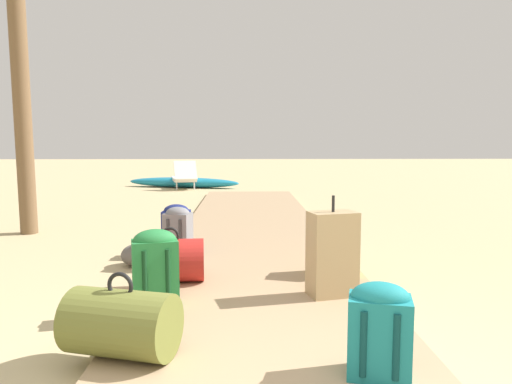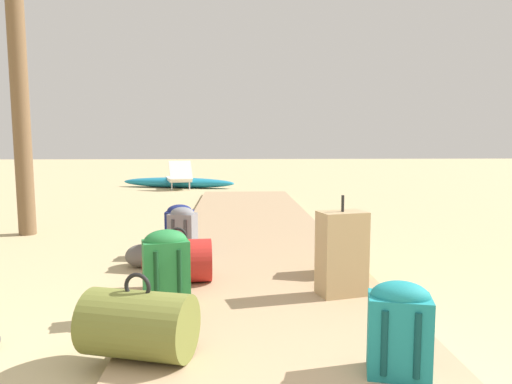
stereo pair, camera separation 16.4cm
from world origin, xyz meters
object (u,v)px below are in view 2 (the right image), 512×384
at_px(duffel_bag_olive, 138,324).
at_px(lounge_chair, 179,177).
at_px(backpack_green, 166,267).
at_px(backpack_teal, 399,326).
at_px(backpack_navy, 180,226).
at_px(duffel_bag_red, 178,261).
at_px(suitcase_tan, 342,253).
at_px(backpack_grey, 183,232).
at_px(kayak, 178,182).
at_px(backpack_yellow, 349,241).

height_order(duffel_bag_olive, lounge_chair, lounge_chair).
bearing_deg(backpack_green, lounge_chair, 95.91).
height_order(backpack_green, backpack_teal, backpack_green).
height_order(backpack_navy, duffel_bag_red, backpack_navy).
xyz_separation_m(backpack_green, duffel_bag_red, (0.01, 0.65, -0.12)).
relative_size(backpack_green, duffel_bag_red, 0.96).
xyz_separation_m(suitcase_tan, backpack_teal, (0.00, -1.35, -0.07)).
bearing_deg(backpack_grey, backpack_navy, 99.74).
relative_size(suitcase_tan, backpack_green, 1.37).
xyz_separation_m(duffel_bag_olive, backpack_green, (0.05, 0.83, 0.12)).
bearing_deg(backpack_navy, lounge_chair, 96.52).
bearing_deg(duffel_bag_olive, backpack_navy, 91.44).
xyz_separation_m(backpack_navy, lounge_chair, (-0.91, 7.99, -0.03)).
relative_size(backpack_navy, duffel_bag_red, 0.84).
bearing_deg(duffel_bag_red, lounge_chair, 96.39).
height_order(suitcase_tan, duffel_bag_red, suitcase_tan).
bearing_deg(lounge_chair, suitcase_tan, -76.01).
xyz_separation_m(backpack_navy, kayak, (-0.98, 8.30, -0.21)).
bearing_deg(duffel_bag_red, suitcase_tan, -16.77).
bearing_deg(backpack_green, kayak, 96.09).
xyz_separation_m(suitcase_tan, backpack_yellow, (0.21, 0.63, -0.03)).
distance_m(duffel_bag_olive, backpack_grey, 2.29).
bearing_deg(lounge_chair, backpack_yellow, -73.84).
relative_size(duffel_bag_olive, backpack_teal, 1.37).
bearing_deg(backpack_grey, backpack_yellow, -19.64).
distance_m(duffel_bag_olive, kayak, 11.13).
xyz_separation_m(suitcase_tan, duffel_bag_olive, (-1.43, -1.07, -0.15)).
bearing_deg(backpack_yellow, suitcase_tan, -108.50).
relative_size(suitcase_tan, duffel_bag_red, 1.31).
height_order(backpack_navy, backpack_grey, backpack_grey).
xyz_separation_m(backpack_yellow, backpack_teal, (-0.21, -1.98, -0.04)).
relative_size(duffel_bag_olive, kayak, 0.21).
distance_m(backpack_yellow, duffel_bag_olive, 2.37).
relative_size(backpack_grey, lounge_chair, 0.35).
relative_size(duffel_bag_olive, duffel_bag_red, 1.13).
bearing_deg(suitcase_tan, kayak, 103.92).
relative_size(duffel_bag_red, lounge_chair, 0.38).
relative_size(backpack_yellow, backpack_navy, 1.14).
xyz_separation_m(backpack_yellow, backpack_green, (-1.60, -0.87, -0.00)).
bearing_deg(kayak, backpack_yellow, -73.99).
bearing_deg(duffel_bag_olive, backpack_teal, -11.10).
distance_m(suitcase_tan, backpack_green, 1.41).
relative_size(backpack_teal, lounge_chair, 0.32).
height_order(backpack_yellow, lounge_chair, lounge_chair).
height_order(duffel_bag_olive, duffel_bag_red, duffel_bag_olive).
bearing_deg(backpack_yellow, duffel_bag_red, -172.21).
distance_m(suitcase_tan, backpack_yellow, 0.67).
xyz_separation_m(suitcase_tan, duffel_bag_red, (-1.38, 0.41, -0.15)).
height_order(backpack_yellow, backpack_navy, backpack_yellow).
distance_m(backpack_navy, backpack_teal, 3.41).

